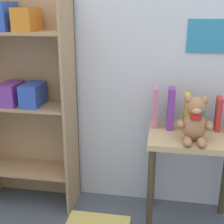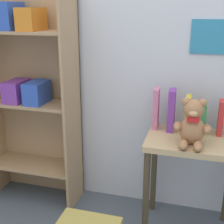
{
  "view_description": "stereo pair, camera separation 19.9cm",
  "coord_description": "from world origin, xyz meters",
  "px_view_note": "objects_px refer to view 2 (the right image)",
  "views": [
    {
      "loc": [
        0.14,
        -0.8,
        1.38
      ],
      "look_at": [
        -0.17,
        1.06,
        0.75
      ],
      "focal_mm": 50.0,
      "sensor_mm": 36.0,
      "label": 1
    },
    {
      "loc": [
        0.33,
        -0.76,
        1.38
      ],
      "look_at": [
        -0.17,
        1.06,
        0.75
      ],
      "focal_mm": 50.0,
      "sensor_mm": 36.0,
      "label": 2
    }
  ],
  "objects_px": {
    "book_standing_yellow": "(187,114)",
    "book_standing_green": "(204,118)",
    "book_standing_pink": "(156,108)",
    "display_table": "(192,158)",
    "book_standing_red": "(221,118)",
    "book_standing_purple": "(171,110)",
    "teddy_bear": "(192,124)",
    "bookshelf_side": "(31,89)"
  },
  "relations": [
    {
      "from": "book_standing_yellow",
      "to": "book_standing_green",
      "type": "bearing_deg",
      "value": 11.17
    },
    {
      "from": "book_standing_pink",
      "to": "book_standing_green",
      "type": "xyz_separation_m",
      "value": [
        0.29,
        -0.0,
        -0.04
      ]
    },
    {
      "from": "display_table",
      "to": "book_standing_red",
      "type": "relative_size",
      "value": 3.05
    },
    {
      "from": "book_standing_purple",
      "to": "book_standing_pink",
      "type": "bearing_deg",
      "value": 165.22
    },
    {
      "from": "teddy_bear",
      "to": "book_standing_yellow",
      "type": "xyz_separation_m",
      "value": [
        -0.04,
        0.19,
        -0.01
      ]
    },
    {
      "from": "bookshelf_side",
      "to": "book_standing_pink",
      "type": "distance_m",
      "value": 0.89
    },
    {
      "from": "book_standing_purple",
      "to": "book_standing_yellow",
      "type": "xyz_separation_m",
      "value": [
        0.1,
        0.0,
        -0.02
      ]
    },
    {
      "from": "bookshelf_side",
      "to": "book_standing_pink",
      "type": "height_order",
      "value": "bookshelf_side"
    },
    {
      "from": "book_standing_pink",
      "to": "book_standing_green",
      "type": "relative_size",
      "value": 1.37
    },
    {
      "from": "teddy_bear",
      "to": "book_standing_green",
      "type": "bearing_deg",
      "value": 73.4
    },
    {
      "from": "book_standing_red",
      "to": "teddy_bear",
      "type": "bearing_deg",
      "value": -125.94
    },
    {
      "from": "display_table",
      "to": "book_standing_red",
      "type": "distance_m",
      "value": 0.3
    },
    {
      "from": "display_table",
      "to": "teddy_bear",
      "type": "distance_m",
      "value": 0.27
    },
    {
      "from": "book_standing_pink",
      "to": "book_standing_yellow",
      "type": "bearing_deg",
      "value": -7.82
    },
    {
      "from": "teddy_bear",
      "to": "book_standing_red",
      "type": "xyz_separation_m",
      "value": [
        0.16,
        0.21,
        -0.02
      ]
    },
    {
      "from": "book_standing_yellow",
      "to": "book_standing_red",
      "type": "xyz_separation_m",
      "value": [
        0.2,
        0.02,
        -0.01
      ]
    },
    {
      "from": "teddy_bear",
      "to": "book_standing_pink",
      "type": "relative_size",
      "value": 1.04
    },
    {
      "from": "book_standing_purple",
      "to": "teddy_bear",
      "type": "bearing_deg",
      "value": -55.94
    },
    {
      "from": "bookshelf_side",
      "to": "book_standing_yellow",
      "type": "relative_size",
      "value": 6.57
    },
    {
      "from": "book_standing_yellow",
      "to": "book_standing_pink",
      "type": "bearing_deg",
      "value": 173.61
    },
    {
      "from": "teddy_bear",
      "to": "book_standing_pink",
      "type": "bearing_deg",
      "value": 137.56
    },
    {
      "from": "bookshelf_side",
      "to": "book_standing_purple",
      "type": "height_order",
      "value": "bookshelf_side"
    },
    {
      "from": "book_standing_green",
      "to": "book_standing_red",
      "type": "bearing_deg",
      "value": 0.45
    },
    {
      "from": "book_standing_yellow",
      "to": "display_table",
      "type": "bearing_deg",
      "value": -64.22
    },
    {
      "from": "book_standing_pink",
      "to": "book_standing_yellow",
      "type": "distance_m",
      "value": 0.2
    },
    {
      "from": "display_table",
      "to": "book_standing_pink",
      "type": "xyz_separation_m",
      "value": [
        -0.24,
        0.12,
        0.26
      ]
    },
    {
      "from": "book_standing_yellow",
      "to": "book_standing_green",
      "type": "distance_m",
      "value": 0.1
    },
    {
      "from": "display_table",
      "to": "book_standing_purple",
      "type": "xyz_separation_m",
      "value": [
        -0.15,
        0.1,
        0.26
      ]
    },
    {
      "from": "teddy_bear",
      "to": "book_standing_yellow",
      "type": "bearing_deg",
      "value": 100.63
    },
    {
      "from": "bookshelf_side",
      "to": "teddy_bear",
      "type": "xyz_separation_m",
      "value": [
        1.12,
        -0.22,
        -0.07
      ]
    },
    {
      "from": "book_standing_red",
      "to": "book_standing_purple",
      "type": "bearing_deg",
      "value": -174.51
    },
    {
      "from": "book_standing_purple",
      "to": "bookshelf_side",
      "type": "bearing_deg",
      "value": 177.07
    },
    {
      "from": "book_standing_pink",
      "to": "book_standing_red",
      "type": "distance_m",
      "value": 0.39
    },
    {
      "from": "teddy_bear",
      "to": "display_table",
      "type": "bearing_deg",
      "value": 81.4
    },
    {
      "from": "bookshelf_side",
      "to": "book_standing_yellow",
      "type": "bearing_deg",
      "value": -1.4
    },
    {
      "from": "bookshelf_side",
      "to": "teddy_bear",
      "type": "height_order",
      "value": "bookshelf_side"
    },
    {
      "from": "book_standing_pink",
      "to": "bookshelf_side",
      "type": "bearing_deg",
      "value": 178.27
    },
    {
      "from": "book_standing_pink",
      "to": "book_standing_red",
      "type": "bearing_deg",
      "value": -2.1
    },
    {
      "from": "book_standing_pink",
      "to": "book_standing_purple",
      "type": "distance_m",
      "value": 0.1
    },
    {
      "from": "teddy_bear",
      "to": "bookshelf_side",
      "type": "bearing_deg",
      "value": 169.06
    },
    {
      "from": "book_standing_green",
      "to": "book_standing_pink",
      "type": "bearing_deg",
      "value": -178.9
    },
    {
      "from": "book_standing_yellow",
      "to": "book_standing_green",
      "type": "xyz_separation_m",
      "value": [
        0.1,
        0.02,
        -0.02
      ]
    }
  ]
}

